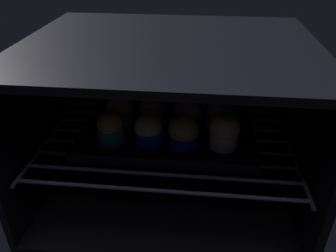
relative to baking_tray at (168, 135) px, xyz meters
The scene contains 11 objects.
oven_cavity 6.42cm from the baking_tray, 90.00° to the left, with size 59.00×47.00×37.00cm.
oven_rack 2.06cm from the baking_tray, 90.00° to the left, with size 54.80×42.00×0.80cm.
baking_tray is the anchor object (origin of this frame).
muffin_row0_col0 13.04cm from the baking_tray, 160.14° to the right, with size 5.81×5.81×6.99cm.
muffin_row0_col1 6.62cm from the baking_tray, 132.37° to the right, with size 5.87×5.87×7.44cm.
muffin_row0_col2 6.61cm from the baking_tray, 48.04° to the right, with size 6.33×6.33×6.95cm.
muffin_row0_col3 13.33cm from the baking_tray, 17.30° to the right, with size 6.37×6.37×8.25cm.
muffin_row1_col0 12.89cm from the baking_tray, 161.78° to the left, with size 6.12×6.12×7.50cm.
muffin_row1_col1 6.83cm from the baking_tray, 137.32° to the left, with size 5.81×5.81×6.92cm.
muffin_row1_col2 6.85cm from the baking_tray, 45.17° to the left, with size 6.30×6.30×7.08cm.
muffin_row1_col3 12.49cm from the baking_tray, 18.16° to the left, with size 5.91×5.91×7.08cm.
Camera 1 is at (6.68, -43.19, 54.94)cm, focal length 35.95 mm.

